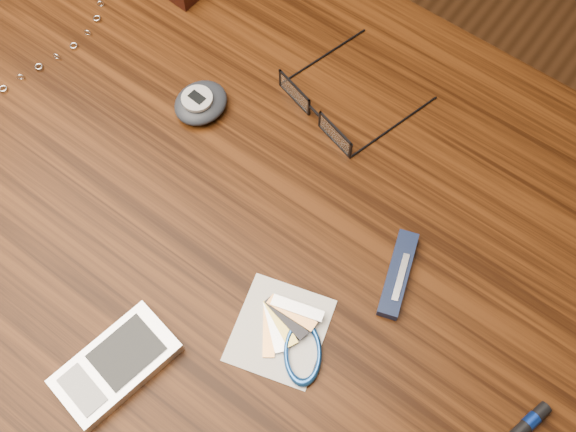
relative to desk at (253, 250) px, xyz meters
name	(u,v)px	position (x,y,z in m)	size (l,w,h in m)	color
ground	(267,378)	(0.00, 0.00, -0.65)	(3.80, 3.80, 0.00)	#472814
desk	(253,250)	(0.00, 0.00, 0.00)	(1.00, 0.70, 0.75)	#351908
eyeglasses	(320,110)	(-0.01, 0.14, 0.11)	(0.16, 0.16, 0.03)	black
pda_phone	(116,365)	(0.00, -0.21, 0.11)	(0.08, 0.12, 0.02)	silver
pedometer	(201,103)	(-0.12, 0.07, 0.11)	(0.06, 0.07, 0.03)	black
notepad_keys	(292,339)	(0.12, -0.09, 0.11)	(0.12, 0.12, 0.01)	silver
pocket_knife	(398,274)	(0.17, 0.03, 0.11)	(0.05, 0.10, 0.01)	#111A34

